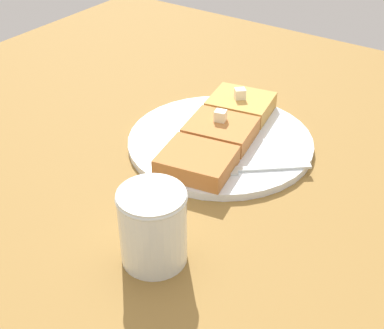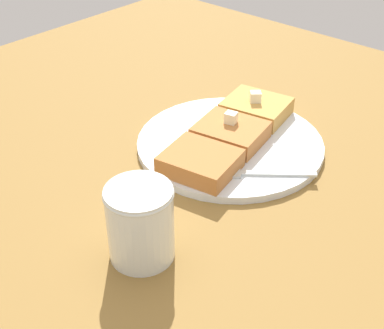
% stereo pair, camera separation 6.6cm
% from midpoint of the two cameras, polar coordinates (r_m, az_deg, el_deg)
% --- Properties ---
extents(table_surface, '(0.99, 0.99, 0.03)m').
position_cam_midpoint_polar(table_surface, '(0.84, 0.72, 3.26)').
color(table_surface, olive).
rests_on(table_surface, ground).
extents(plate, '(0.27, 0.27, 0.01)m').
position_cam_midpoint_polar(plate, '(0.78, 6.50, 2.18)').
color(plate, silver).
rests_on(plate, table_surface).
extents(toast_slice_left, '(0.10, 0.11, 0.03)m').
position_cam_midpoint_polar(toast_slice_left, '(0.84, 9.12, 5.88)').
color(toast_slice_left, '#C49043').
rests_on(toast_slice_left, plate).
extents(toast_slice_middle, '(0.10, 0.11, 0.03)m').
position_cam_midpoint_polar(toast_slice_middle, '(0.77, 6.59, 3.29)').
color(toast_slice_middle, '#B46F36').
rests_on(toast_slice_middle, plate).
extents(toast_slice_right, '(0.10, 0.11, 0.03)m').
position_cam_midpoint_polar(toast_slice_right, '(0.71, 3.57, 0.18)').
color(toast_slice_right, '#AE6C35').
rests_on(toast_slice_right, plate).
extents(butter_pat_primary, '(0.02, 0.02, 0.02)m').
position_cam_midpoint_polar(butter_pat_primary, '(0.83, 9.09, 7.08)').
color(butter_pat_primary, '#F0ECCA').
rests_on(butter_pat_primary, toast_slice_left).
extents(butter_pat_secondary, '(0.02, 0.02, 0.02)m').
position_cam_midpoint_polar(butter_pat_secondary, '(0.77, 6.66, 4.90)').
color(butter_pat_secondary, '#F3EEC6').
rests_on(butter_pat_secondary, toast_slice_middle).
extents(fork, '(0.11, 0.13, 0.00)m').
position_cam_midpoint_polar(fork, '(0.71, 8.64, -1.01)').
color(fork, silver).
rests_on(fork, plate).
extents(syrup_jar, '(0.07, 0.07, 0.09)m').
position_cam_midpoint_polar(syrup_jar, '(0.58, -2.22, -6.71)').
color(syrup_jar, '#331205').
rests_on(syrup_jar, table_surface).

